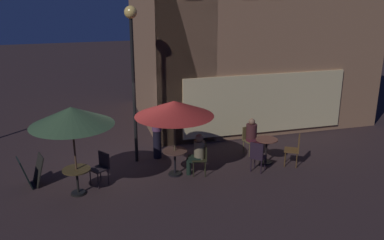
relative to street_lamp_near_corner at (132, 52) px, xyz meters
name	(u,v)px	position (x,y,z in m)	size (l,w,h in m)	color
ground_plane	(126,166)	(-0.38, -0.33, -3.40)	(60.00, 60.00, 0.00)	#322425
cafe_building	(224,31)	(3.81, 2.82, 0.20)	(8.58, 6.19, 7.21)	#9D7050
street_lamp_near_corner	(132,52)	(0.00, 0.00, 0.00)	(0.36, 0.36, 4.68)	black
menu_sandwich_board	(31,171)	(-2.99, -0.93, -2.97)	(0.75, 0.70, 0.83)	black
cafe_table_0	(175,157)	(0.92, -1.28, -2.87)	(0.70, 0.70, 0.75)	black
cafe_table_1	(77,176)	(-1.80, -1.75, -2.88)	(0.72, 0.72, 0.71)	black
cafe_table_2	(266,146)	(3.81, -1.19, -2.86)	(0.67, 0.67, 0.77)	black
patio_umbrella_0	(174,109)	(0.92, -1.28, -1.41)	(2.21, 2.21, 2.21)	black
patio_umbrella_1	(72,116)	(-1.80, -1.75, -1.27)	(2.10, 2.10, 2.38)	black
cafe_chair_0	(202,157)	(1.67, -1.48, -2.84)	(0.52, 0.52, 0.90)	black
cafe_chair_1	(101,165)	(-1.15, -1.31, -2.85)	(0.60, 0.60, 0.90)	black
cafe_chair_2	(249,138)	(3.61, -0.35, -2.86)	(0.50, 0.50, 0.89)	brown
cafe_chair_3	(257,155)	(3.26, -1.75, -2.85)	(0.55, 0.55, 0.92)	black
cafe_chair_4	(295,148)	(4.54, -1.63, -2.81)	(0.59, 0.59, 0.97)	brown
patron_seated_0	(197,152)	(1.53, -1.45, -2.70)	(0.51, 0.39, 1.23)	black
patron_seated_1	(252,135)	(3.64, -0.49, -2.71)	(0.42, 0.53, 1.21)	#4F1B25
patron_standing_2	(157,132)	(0.67, 0.08, -2.52)	(0.30, 0.30, 1.70)	black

